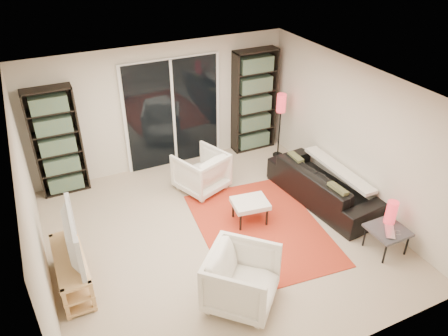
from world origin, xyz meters
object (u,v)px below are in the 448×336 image
Objects in this scene: bookshelf_left at (57,142)px; bookshelf_right at (254,101)px; floor_lamp at (281,110)px; armchair_front at (242,279)px; sofa at (324,185)px; armchair_back at (201,171)px; side_table at (388,231)px; tv_stand at (72,271)px; ottoman at (250,204)px.

bookshelf_right reaches higher than bookshelf_left.
bookshelf_left is 4.18m from floor_lamp.
floor_lamp reaches higher than armchair_front.
sofa is 1.85m from floor_lamp.
side_table is (1.82, -2.72, -0.01)m from armchair_back.
sofa is (4.01, -2.26, -0.66)m from bookshelf_left.
floor_lamp is at bearing -62.29° from bookshelf_right.
armchair_back is 2.74m from armchair_front.
sofa is 1.47m from side_table.
bookshelf_right is at bearing 93.14° from side_table.
sofa is 1.61× the size of floor_lamp.
armchair_back is (2.49, 1.45, 0.10)m from tv_stand.
bookshelf_right is at bearing 13.79° from armchair_front.
armchair_front is at bearing -128.28° from floor_lamp.
bookshelf_right is 1.56× the size of floor_lamp.
floor_lamp is at bearing -10.28° from sofa.
armchair_back is at bearing 30.14° from tv_stand.
sofa reaches higher than tv_stand.
armchair_back is 0.94× the size of armchair_front.
bookshelf_left is at bearing 138.80° from ottoman.
armchair_front is at bearing 179.13° from side_table.
bookshelf_left is 3.85m from bookshelf_right.
bookshelf_right reaches higher than sofa.
armchair_front is 4.05m from floor_lamp.
ottoman is (-1.44, 0.01, 0.03)m from sofa.
tv_stand is 1.48× the size of armchair_back.
floor_lamp is at bearing 47.09° from ottoman.
bookshelf_right is (3.85, -0.00, 0.07)m from bookshelf_left.
bookshelf_left reaches higher than armchair_front.
sofa is 4.07× the size of side_table.
bookshelf_left is at bearing -45.48° from armchair_back.
bookshelf_left is 1.62× the size of tv_stand.
side_table is 3.25m from floor_lamp.
side_table is at bearing -91.52° from floor_lamp.
ottoman is at bearing 83.98° from armchair_back.
tv_stand is (-4.11, -2.46, -0.79)m from bookshelf_right.
ottoman is (2.82, 0.21, 0.08)m from tv_stand.
ottoman is (0.90, 1.45, -0.05)m from armchair_front.
sofa is at bearing -29.39° from bookshelf_left.
floor_lamp is at bearing 6.18° from armchair_front.
tv_stand is at bearing -156.56° from floor_lamp.
side_table is at bearing -86.86° from bookshelf_right.
bookshelf_right reaches higher than ottoman.
sofa is at bearing -14.15° from armchair_front.
tv_stand is 4.50m from side_table.
floor_lamp is (4.14, -0.55, 0.05)m from bookshelf_left.
armchair_front is at bearing -65.76° from bookshelf_left.
sofa is 2.68× the size of armchair_back.
bookshelf_right is 4.34m from armchair_front.
armchair_front is 1.70m from ottoman.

